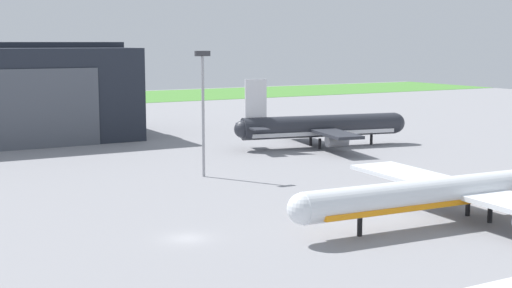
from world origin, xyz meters
name	(u,v)px	position (x,y,z in m)	size (l,w,h in m)	color
ground_plane	(187,239)	(0.00, 0.00, 0.00)	(440.00, 440.00, 0.00)	gray
airliner_near_left	(470,190)	(31.58, -8.86, 3.57)	(46.66, 41.09, 11.26)	silver
airliner_far_left	(322,127)	(49.68, 47.58, 3.98)	(35.57, 29.72, 13.57)	#282B33
apron_light_mast	(203,104)	(16.25, 30.77, 11.22)	(2.40, 0.50, 19.17)	#99999E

